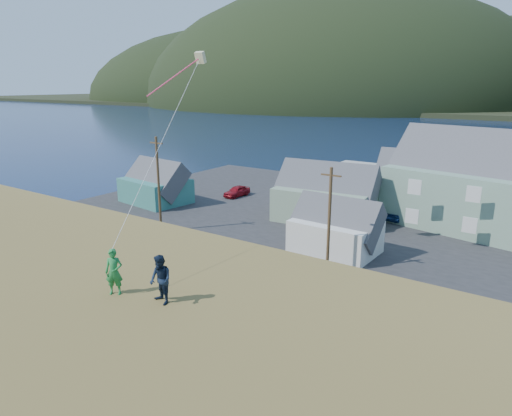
{
  "coord_description": "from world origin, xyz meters",
  "views": [
    {
      "loc": [
        12.98,
        -28.48,
        14.19
      ],
      "look_at": [
        1.97,
        -12.3,
        8.8
      ],
      "focal_mm": 32.0,
      "sensor_mm": 36.0,
      "label": 1
    }
  ],
  "objects_px": {
    "kite_flyer_navy": "(160,280)",
    "shed_palegreen_near": "(326,195)",
    "shed_white": "(336,228)",
    "kite_flyer_green": "(114,272)",
    "wharf": "(408,177)",
    "shed_teal": "(155,184)",
    "shed_palegreen_far": "(423,178)"
  },
  "relations": [
    {
      "from": "shed_teal",
      "to": "shed_white",
      "type": "relative_size",
      "value": 1.17
    },
    {
      "from": "shed_white",
      "to": "shed_palegreen_near",
      "type": "bearing_deg",
      "value": 123.25
    },
    {
      "from": "shed_teal",
      "to": "kite_flyer_green",
      "type": "height_order",
      "value": "kite_flyer_green"
    },
    {
      "from": "kite_flyer_green",
      "to": "shed_palegreen_near",
      "type": "bearing_deg",
      "value": 70.55
    },
    {
      "from": "shed_teal",
      "to": "kite_flyer_navy",
      "type": "height_order",
      "value": "kite_flyer_navy"
    },
    {
      "from": "kite_flyer_green",
      "to": "kite_flyer_navy",
      "type": "relative_size",
      "value": 0.98
    },
    {
      "from": "shed_white",
      "to": "wharf",
      "type": "bearing_deg",
      "value": 98.6
    },
    {
      "from": "shed_palegreen_far",
      "to": "kite_flyer_navy",
      "type": "relative_size",
      "value": 7.09
    },
    {
      "from": "wharf",
      "to": "shed_teal",
      "type": "relative_size",
      "value": 2.93
    },
    {
      "from": "shed_palegreen_near",
      "to": "kite_flyer_green",
      "type": "xyz_separation_m",
      "value": [
        8.04,
        -33.38,
        5.19
      ]
    },
    {
      "from": "kite_flyer_navy",
      "to": "shed_palegreen_near",
      "type": "bearing_deg",
      "value": 122.61
    },
    {
      "from": "shed_white",
      "to": "shed_teal",
      "type": "bearing_deg",
      "value": 174.72
    },
    {
      "from": "shed_palegreen_near",
      "to": "kite_flyer_green",
      "type": "height_order",
      "value": "kite_flyer_green"
    },
    {
      "from": "shed_white",
      "to": "kite_flyer_navy",
      "type": "xyz_separation_m",
      "value": [
        4.96,
        -24.87,
        5.75
      ]
    },
    {
      "from": "shed_palegreen_far",
      "to": "kite_flyer_green",
      "type": "relative_size",
      "value": 7.22
    },
    {
      "from": "wharf",
      "to": "kite_flyer_navy",
      "type": "distance_m",
      "value": 60.1
    },
    {
      "from": "shed_palegreen_near",
      "to": "wharf",
      "type": "bearing_deg",
      "value": 81.98
    },
    {
      "from": "wharf",
      "to": "kite_flyer_green",
      "type": "relative_size",
      "value": 16.03
    },
    {
      "from": "kite_flyer_navy",
      "to": "wharf",
      "type": "bearing_deg",
      "value": 114.46
    },
    {
      "from": "kite_flyer_green",
      "to": "kite_flyer_navy",
      "type": "distance_m",
      "value": 1.84
    },
    {
      "from": "shed_palegreen_far",
      "to": "kite_flyer_green",
      "type": "bearing_deg",
      "value": -93.07
    },
    {
      "from": "wharf",
      "to": "kite_flyer_green",
      "type": "bearing_deg",
      "value": -83.31
    },
    {
      "from": "shed_palegreen_near",
      "to": "shed_white",
      "type": "height_order",
      "value": "shed_palegreen_near"
    },
    {
      "from": "shed_teal",
      "to": "shed_white",
      "type": "bearing_deg",
      "value": 0.01
    },
    {
      "from": "shed_white",
      "to": "shed_palegreen_far",
      "type": "relative_size",
      "value": 0.65
    },
    {
      "from": "shed_white",
      "to": "kite_flyer_green",
      "type": "relative_size",
      "value": 4.67
    },
    {
      "from": "shed_white",
      "to": "kite_flyer_green",
      "type": "distance_m",
      "value": 26.1
    },
    {
      "from": "wharf",
      "to": "shed_teal",
      "type": "xyz_separation_m",
      "value": [
        -21.4,
        -30.78,
        1.97
      ]
    },
    {
      "from": "shed_palegreen_near",
      "to": "kite_flyer_green",
      "type": "distance_m",
      "value": 34.73
    },
    {
      "from": "kite_flyer_green",
      "to": "kite_flyer_navy",
      "type": "bearing_deg",
      "value": -20.47
    },
    {
      "from": "shed_palegreen_near",
      "to": "shed_white",
      "type": "relative_size",
      "value": 1.44
    },
    {
      "from": "wharf",
      "to": "shed_palegreen_far",
      "type": "height_order",
      "value": "shed_palegreen_far"
    }
  ]
}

